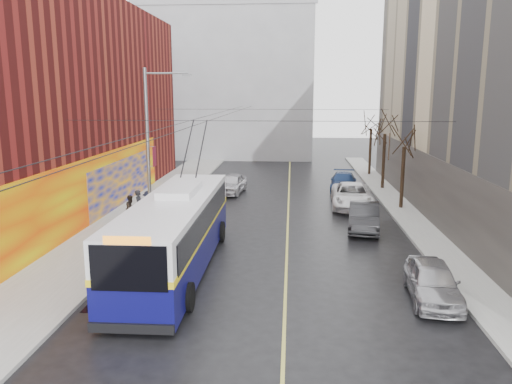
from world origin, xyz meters
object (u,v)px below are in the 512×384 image
tree_far (372,120)px  trolleybus (176,231)px  parked_car_b (364,217)px  pedestrian_c (148,205)px  parked_car_a (432,281)px  parked_car_d (343,182)px  parked_car_c (352,196)px  tree_mid (385,124)px  pedestrian_a (139,206)px  pedestrian_b (131,209)px  streetlight_pole (151,145)px  following_car (231,184)px  tree_near (405,135)px

tree_far → trolleybus: bearing=-115.1°
parked_car_b → pedestrian_c: size_ratio=2.75×
parked_car_a → parked_car_b: (-1.20, 9.67, 0.04)m
parked_car_d → parked_car_c: bearing=-83.8°
tree_mid → pedestrian_a: size_ratio=3.52×
parked_car_a → pedestrian_b: 17.81m
parked_car_b → parked_car_d: parked_car_b is taller
tree_mid → streetlight_pole: bearing=-139.3°
pedestrian_a → pedestrian_b: (-0.47, -0.11, -0.14)m
parked_car_b → following_car: 13.27m
parked_car_d → pedestrian_c: pedestrian_c is taller
tree_far → following_car: size_ratio=1.47×
following_car → pedestrian_b: size_ratio=2.76×
parked_car_b → parked_car_c: bearing=97.7°
tree_mid → pedestrian_b: 21.06m
streetlight_pole → trolleybus: (2.79, -6.35, -3.12)m
trolleybus → following_car: bearing=88.4°
tree_far → trolleybus: size_ratio=0.50×
tree_near → parked_car_b: tree_near is taller
following_car → tree_mid: bearing=18.7°
pedestrian_c → trolleybus: bearing=171.8°
tree_near → following_car: bearing=158.8°
trolleybus → parked_car_a: 10.72m
tree_near → trolleybus: size_ratio=0.49×
trolleybus → pedestrian_a: bearing=117.6°
following_car → pedestrian_c: (-4.00, -8.84, 0.25)m
parked_car_a → pedestrian_a: bearing=148.9°
streetlight_pole → pedestrian_c: (-0.81, 1.80, -3.84)m
tree_near → tree_far: size_ratio=0.97×
streetlight_pole → trolleybus: bearing=-66.3°
tree_mid → pedestrian_b: bearing=-144.3°
parked_car_d → pedestrian_a: 17.25m
pedestrian_a → pedestrian_b: pedestrian_a is taller
tree_far → parked_car_a: size_ratio=1.52×
trolleybus → pedestrian_b: bearing=120.8°
streetlight_pole → tree_far: streetlight_pole is taller
parked_car_d → pedestrian_b: size_ratio=3.05×
parked_car_a → parked_car_c: 15.48m
following_car → tree_near: bearing=-13.7°
tree_far → parked_car_d: size_ratio=1.33×
streetlight_pole → pedestrian_b: streetlight_pole is taller
parked_car_a → pedestrian_b: (-14.75, 9.97, 0.22)m
streetlight_pole → trolleybus: size_ratio=0.68×
parked_car_a → pedestrian_c: bearing=146.4°
tree_mid → pedestrian_b: (-16.75, -12.02, -4.29)m
streetlight_pole → tree_mid: bearing=40.7°
tree_near → parked_car_d: 8.25m
following_car → pedestrian_b: (-4.80, -9.67, 0.20)m
pedestrian_c → tree_mid: bearing=-87.0°
streetlight_pole → tree_mid: streetlight_pole is taller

